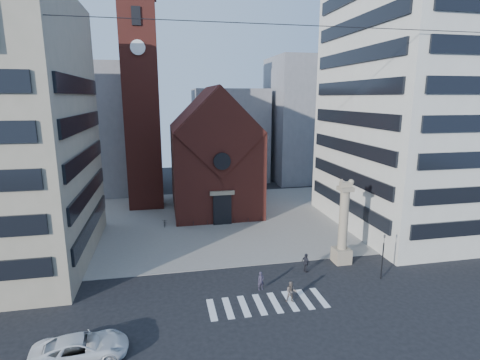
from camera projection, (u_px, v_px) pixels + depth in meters
name	position (u px, v px, depth m)	size (l,w,h in m)	color
ground	(252.00, 286.00, 33.19)	(120.00, 120.00, 0.00)	black
piazza	(220.00, 219.00, 51.35)	(46.00, 30.00, 0.05)	gray
zebra_crossing	(267.00, 303.00, 30.42)	(10.20, 3.20, 0.01)	white
church	(213.00, 155.00, 55.40)	(12.00, 16.65, 18.00)	maroon
campanile	(142.00, 102.00, 54.58)	(5.50, 5.50, 31.20)	maroon
building_right	(420.00, 101.00, 45.93)	(18.00, 22.00, 32.00)	beige
bg_block_left	(88.00, 129.00, 65.11)	(16.00, 14.00, 22.00)	gray
bg_block_mid	(229.00, 135.00, 75.45)	(14.00, 12.00, 18.00)	gray
bg_block_right	(310.00, 120.00, 75.09)	(16.00, 14.00, 24.00)	gray
lion_column	(343.00, 230.00, 37.28)	(1.63, 1.60, 8.68)	gray
traffic_light	(383.00, 256.00, 34.10)	(0.13, 0.16, 4.30)	black
white_car	(81.00, 349.00, 23.71)	(2.71, 5.87, 1.63)	silver
pedestrian_0	(261.00, 281.00, 32.43)	(0.61, 0.40, 1.67)	#2F2A3A
pedestrian_1	(291.00, 292.00, 30.46)	(0.87, 0.68, 1.80)	#5F534C
pedestrian_2	(306.00, 263.00, 35.74)	(1.09, 0.45, 1.86)	#23232A
scooter_0	(165.00, 223.00, 48.48)	(0.63, 1.79, 0.94)	black
scooter_1	(179.00, 221.00, 48.83)	(0.49, 1.74, 1.05)	black
scooter_2	(193.00, 221.00, 49.20)	(0.63, 1.79, 0.94)	black
scooter_3	(207.00, 219.00, 49.55)	(0.49, 1.74, 1.05)	black
scooter_4	(220.00, 219.00, 49.92)	(0.63, 1.79, 0.94)	black
scooter_5	(234.00, 218.00, 50.27)	(0.49, 1.74, 1.05)	black
scooter_6	(247.00, 217.00, 50.64)	(0.63, 1.79, 0.94)	black
scooter_7	(260.00, 216.00, 50.99)	(0.49, 1.74, 1.05)	black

